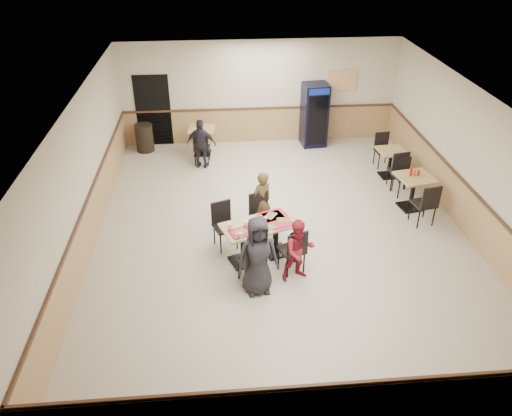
{
  "coord_description": "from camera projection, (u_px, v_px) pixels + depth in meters",
  "views": [
    {
      "loc": [
        -1.32,
        -9.02,
        6.1
      ],
      "look_at": [
        -0.59,
        -0.5,
        0.93
      ],
      "focal_mm": 35.0,
      "sensor_mm": 36.0,
      "label": 1
    }
  ],
  "objects": [
    {
      "name": "lone_diner",
      "position": [
        201.0,
        144.0,
        13.3
      ],
      "size": [
        0.85,
        0.49,
        1.36
      ],
      "primitive_type": "imported",
      "rotation": [
        0.0,
        0.0,
        2.93
      ],
      "color": "#222227",
      "rests_on": "ground"
    },
    {
      "name": "condiment_caddy",
      "position": [
        414.0,
        172.0,
        11.38
      ],
      "size": [
        0.23,
        0.06,
        0.2
      ],
      "color": "red",
      "rests_on": "side_table_near"
    },
    {
      "name": "side_table_near",
      "position": [
        413.0,
        187.0,
        11.53
      ],
      "size": [
        0.89,
        0.89,
        0.82
      ],
      "rotation": [
        0.0,
        0.0,
        0.18
      ],
      "color": "black",
      "rests_on": "ground"
    },
    {
      "name": "room_shell",
      "position": [
        336.0,
        155.0,
        12.95
      ],
      "size": [
        10.0,
        10.0,
        10.0
      ],
      "color": "silver",
      "rests_on": "ground"
    },
    {
      "name": "main_chairs",
      "position": [
        257.0,
        237.0,
        9.87
      ],
      "size": [
        1.85,
        2.09,
        1.01
      ],
      "rotation": [
        0.0,
        0.0,
        0.36
      ],
      "color": "black",
      "rests_on": "ground"
    },
    {
      "name": "back_table_chair_lone",
      "position": [
        202.0,
        147.0,
        13.62
      ],
      "size": [
        0.49,
        0.49,
        0.98
      ],
      "primitive_type": null,
      "rotation": [
        0.0,
        0.0,
        3.05
      ],
      "color": "black",
      "rests_on": "ground"
    },
    {
      "name": "ground",
      "position": [
        281.0,
        231.0,
        10.94
      ],
      "size": [
        10.0,
        10.0,
        0.0
      ],
      "primitive_type": "plane",
      "color": "beige",
      "rests_on": "ground"
    },
    {
      "name": "diner_man_opposite",
      "position": [
        261.0,
        202.0,
        10.66
      ],
      "size": [
        0.61,
        0.56,
        1.4
      ],
      "primitive_type": "imported",
      "rotation": [
        0.0,
        0.0,
        3.71
      ],
      "color": "brown",
      "rests_on": "ground"
    },
    {
      "name": "back_table",
      "position": [
        202.0,
        137.0,
        14.13
      ],
      "size": [
        0.78,
        0.78,
        0.77
      ],
      "rotation": [
        0.0,
        0.0,
        -0.09
      ],
      "color": "black",
      "rests_on": "ground"
    },
    {
      "name": "side_table_far_chair_north",
      "position": [
        383.0,
        150.0,
        13.46
      ],
      "size": [
        0.47,
        0.47,
        0.94
      ],
      "primitive_type": null,
      "rotation": [
        0.0,
        0.0,
        0.09
      ],
      "color": "black",
      "rests_on": "ground"
    },
    {
      "name": "diner_woman_right",
      "position": [
        299.0,
        250.0,
        9.26
      ],
      "size": [
        0.73,
        0.63,
        1.28
      ],
      "primitive_type": "imported",
      "rotation": [
        0.0,
        0.0,
        0.27
      ],
      "color": "maroon",
      "rests_on": "ground"
    },
    {
      "name": "side_table_near_chair_south",
      "position": [
        424.0,
        203.0,
        10.98
      ],
      "size": [
        0.56,
        0.56,
        1.04
      ],
      "primitive_type": null,
      "rotation": [
        0.0,
        0.0,
        3.32
      ],
      "color": "black",
      "rests_on": "ground"
    },
    {
      "name": "side_table_near_chair_north",
      "position": [
        404.0,
        175.0,
        12.11
      ],
      "size": [
        0.56,
        0.56,
        1.04
      ],
      "primitive_type": null,
      "rotation": [
        0.0,
        0.0,
        0.18
      ],
      "color": "black",
      "rests_on": "ground"
    },
    {
      "name": "tabletop_clutter",
      "position": [
        263.0,
        223.0,
        9.72
      ],
      "size": [
        1.33,
        1.09,
        0.12
      ],
      "rotation": [
        0.0,
        0.0,
        0.36
      ],
      "color": "#B70C2B",
      "rests_on": "main_table"
    },
    {
      "name": "main_table",
      "position": [
        260.0,
        235.0,
        9.87
      ],
      "size": [
        1.65,
        1.22,
        0.8
      ],
      "rotation": [
        0.0,
        0.0,
        0.36
      ],
      "color": "black",
      "rests_on": "ground"
    },
    {
      "name": "diner_woman_left",
      "position": [
        258.0,
        256.0,
        8.87
      ],
      "size": [
        0.83,
        0.62,
        1.56
      ],
      "primitive_type": "imported",
      "rotation": [
        0.0,
        0.0,
        0.17
      ],
      "color": "#222227",
      "rests_on": "ground"
    },
    {
      "name": "trash_bin",
      "position": [
        145.0,
        138.0,
        14.37
      ],
      "size": [
        0.51,
        0.51,
        0.8
      ],
      "primitive_type": "cylinder",
      "color": "black",
      "rests_on": "ground"
    },
    {
      "name": "side_table_far",
      "position": [
        390.0,
        159.0,
        12.94
      ],
      "size": [
        0.75,
        0.75,
        0.74
      ],
      "rotation": [
        0.0,
        0.0,
        0.09
      ],
      "color": "black",
      "rests_on": "ground"
    },
    {
      "name": "pepsi_cooler",
      "position": [
        314.0,
        115.0,
        14.5
      ],
      "size": [
        0.75,
        0.76,
        1.83
      ],
      "rotation": [
        0.0,
        0.0,
        0.09
      ],
      "color": "black",
      "rests_on": "ground"
    },
    {
      "name": "side_table_far_chair_south",
      "position": [
        398.0,
        170.0,
        12.45
      ],
      "size": [
        0.47,
        0.47,
        0.94
      ],
      "primitive_type": null,
      "rotation": [
        0.0,
        0.0,
        3.23
      ],
      "color": "black",
      "rests_on": "ground"
    }
  ]
}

